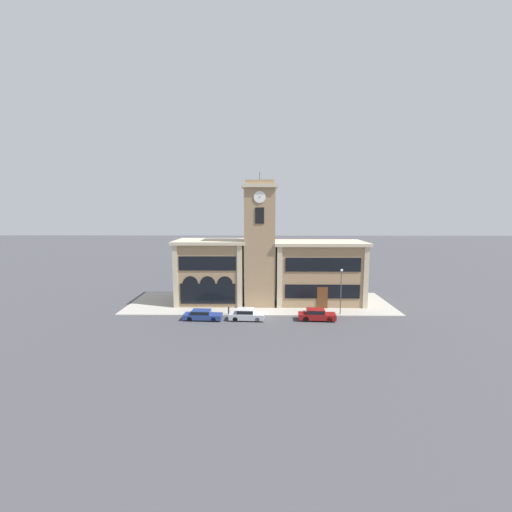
% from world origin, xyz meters
% --- Properties ---
extents(ground_plane, '(300.00, 300.00, 0.00)m').
position_xyz_m(ground_plane, '(0.00, 0.00, 0.00)').
color(ground_plane, '#424247').
extents(sidewalk_kerb, '(38.57, 12.71, 0.15)m').
position_xyz_m(sidewalk_kerb, '(0.00, 6.35, 0.07)').
color(sidewalk_kerb, '#A39E93').
rests_on(sidewalk_kerb, ground_plane).
extents(clock_tower, '(5.01, 5.01, 19.29)m').
position_xyz_m(clock_tower, '(-0.00, 5.63, 9.08)').
color(clock_tower, '#9E7F5B').
rests_on(clock_tower, ground_plane).
extents(town_hall_left_wing, '(10.48, 7.93, 9.53)m').
position_xyz_m(town_hall_left_wing, '(-7.35, 7.06, 4.80)').
color(town_hall_left_wing, '#9E7F5B').
rests_on(town_hall_left_wing, ground_plane).
extents(town_hall_right_wing, '(13.53, 7.93, 9.34)m').
position_xyz_m(town_hall_right_wing, '(8.87, 7.06, 4.70)').
color(town_hall_right_wing, '#9E7F5B').
rests_on(town_hall_right_wing, ground_plane).
extents(parked_car_near, '(4.97, 1.99, 1.28)m').
position_xyz_m(parked_car_near, '(-7.31, -1.57, 0.67)').
color(parked_car_near, navy).
rests_on(parked_car_near, ground_plane).
extents(parked_car_mid, '(4.55, 2.06, 1.46)m').
position_xyz_m(parked_car_mid, '(-1.69, -1.57, 0.75)').
color(parked_car_mid, '#B2B7C1').
rests_on(parked_car_mid, ground_plane).
extents(parked_car_far, '(4.76, 1.96, 1.47)m').
position_xyz_m(parked_car_far, '(7.26, -1.57, 0.77)').
color(parked_car_far, maroon).
rests_on(parked_car_far, ground_plane).
extents(street_lamp, '(0.36, 0.36, 6.13)m').
position_xyz_m(street_lamp, '(10.79, 0.59, 4.14)').
color(street_lamp, '#4C4C51').
rests_on(street_lamp, sidewalk_kerb).
extents(bollard, '(0.18, 0.18, 1.06)m').
position_xyz_m(bollard, '(-4.11, 0.34, 0.67)').
color(bollard, black).
rests_on(bollard, sidewalk_kerb).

